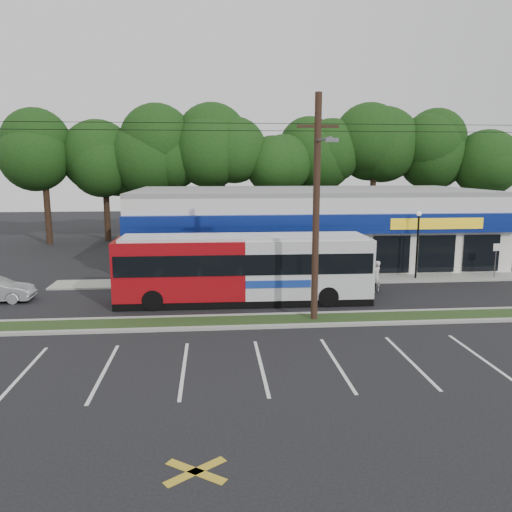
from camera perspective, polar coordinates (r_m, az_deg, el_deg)
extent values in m
plane|color=black|center=(21.66, -0.72, -8.43)|extent=(120.00, 120.00, 0.00)
cube|color=#1B3415|center=(22.59, -0.91, -7.48)|extent=(40.00, 1.60, 0.12)
cube|color=#9E9E93|center=(21.78, -0.75, -8.13)|extent=(40.00, 0.25, 0.14)
cube|color=#9E9E93|center=(23.39, -1.06, -6.82)|extent=(40.00, 0.25, 0.14)
cube|color=#9E9E93|center=(30.95, 7.29, -2.72)|extent=(32.00, 2.20, 0.10)
cube|color=silver|center=(37.40, 5.86, 3.34)|extent=(25.00, 12.00, 5.00)
cube|color=navy|center=(31.23, 8.04, 3.62)|extent=(25.00, 0.50, 1.20)
cube|color=black|center=(31.69, 7.87, 0.06)|extent=(24.00, 0.12, 2.40)
cube|color=yellow|center=(33.26, 20.00, 3.50)|extent=(6.00, 0.06, 0.70)
cube|color=gray|center=(37.18, 5.93, 7.40)|extent=(25.00, 12.00, 0.30)
cylinder|color=black|center=(22.03, 6.89, 5.13)|extent=(0.30, 0.30, 10.00)
cube|color=black|center=(22.01, 7.10, 14.51)|extent=(1.80, 0.12, 0.12)
cylinder|color=#59595E|center=(20.80, 7.76, 13.09)|extent=(0.10, 2.40, 0.10)
cube|color=#59595E|center=(19.53, 8.62, 12.98)|extent=(0.50, 0.25, 0.15)
cylinder|color=black|center=(21.60, -0.98, 14.93)|extent=(50.00, 0.02, 0.02)
cylinder|color=black|center=(21.58, -0.98, 14.14)|extent=(50.00, 0.02, 0.02)
cylinder|color=black|center=(32.22, 17.94, 0.91)|extent=(0.12, 0.12, 4.00)
sphere|color=silver|center=(31.96, 18.14, 4.62)|extent=(0.30, 0.30, 0.30)
cylinder|color=#59595E|center=(34.44, 25.67, -0.56)|extent=(0.06, 0.06, 2.20)
cube|color=white|center=(34.26, 25.83, 0.91)|extent=(0.45, 0.04, 0.45)
cylinder|color=black|center=(48.84, -22.31, 4.65)|extent=(0.56, 0.56, 5.72)
sphere|color=black|center=(48.70, -22.76, 11.20)|extent=(6.76, 6.76, 6.76)
cylinder|color=black|center=(47.60, -16.54, 4.86)|extent=(0.56, 0.56, 5.72)
sphere|color=black|center=(47.45, -16.88, 11.59)|extent=(6.76, 6.76, 6.76)
cylinder|color=black|center=(46.86, -10.52, 5.03)|extent=(0.56, 0.56, 5.72)
sphere|color=black|center=(46.71, -10.74, 11.88)|extent=(6.76, 6.76, 6.76)
cylinder|color=black|center=(46.65, -4.37, 5.15)|extent=(0.56, 0.56, 5.72)
sphere|color=black|center=(46.50, -4.46, 12.03)|extent=(6.76, 6.76, 6.76)
cylinder|color=black|center=(46.97, 1.77, 5.21)|extent=(0.56, 0.56, 5.72)
sphere|color=black|center=(46.83, 1.80, 12.04)|extent=(6.76, 6.76, 6.76)
cylinder|color=black|center=(47.82, 7.75, 5.21)|extent=(0.56, 0.56, 5.72)
sphere|color=black|center=(47.68, 7.91, 11.92)|extent=(6.76, 6.76, 6.76)
cylinder|color=black|center=(49.16, 13.47, 5.16)|extent=(0.56, 0.56, 5.72)
sphere|color=black|center=(49.02, 13.74, 11.68)|extent=(6.76, 6.76, 6.76)
cylinder|color=black|center=(50.96, 18.83, 5.06)|extent=(0.56, 0.56, 5.72)
sphere|color=black|center=(50.83, 19.19, 11.35)|extent=(6.76, 6.76, 6.76)
cylinder|color=black|center=(53.18, 23.78, 4.93)|extent=(0.56, 0.56, 5.72)
sphere|color=black|center=(53.05, 24.22, 10.95)|extent=(6.76, 6.76, 6.76)
cube|color=maroon|center=(25.56, -8.62, -1.35)|extent=(6.48, 2.76, 2.96)
cube|color=silver|center=(25.89, 5.77, -1.14)|extent=(6.48, 2.76, 2.96)
cube|color=black|center=(25.90, -1.36, -4.82)|extent=(12.93, 2.77, 0.38)
cube|color=black|center=(25.46, -1.38, -0.48)|extent=(12.67, 2.88, 1.02)
cube|color=black|center=(26.62, 12.69, -0.61)|extent=(0.08, 2.28, 1.50)
cube|color=#193899|center=(24.47, 2.58, -3.24)|extent=(3.22, 0.06, 0.38)
cube|color=silver|center=(25.27, -1.39, 2.15)|extent=(12.28, 2.55, 0.19)
cylinder|color=black|center=(24.81, -11.72, -4.97)|extent=(1.04, 0.31, 1.03)
cylinder|color=black|center=(27.17, -11.08, -3.63)|extent=(1.04, 0.31, 1.03)
cylinder|color=black|center=(25.20, 8.23, -4.63)|extent=(1.04, 0.31, 1.03)
cylinder|color=black|center=(27.52, 7.13, -3.34)|extent=(1.04, 0.31, 1.03)
imported|color=black|center=(28.02, 8.56, -2.43)|extent=(5.20, 2.60, 1.70)
imported|color=beige|center=(28.62, 13.57, -2.28)|extent=(0.77, 0.72, 1.76)
imported|color=#BFB2AC|center=(30.05, 8.95, -1.69)|extent=(0.97, 0.90, 1.60)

